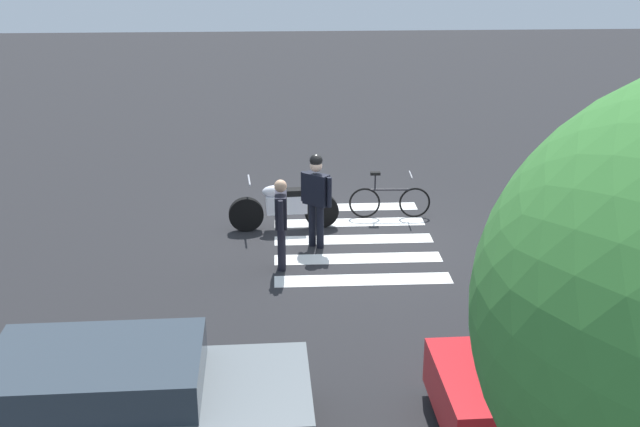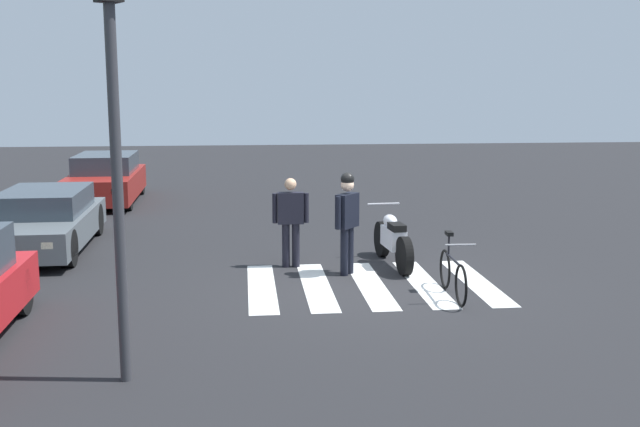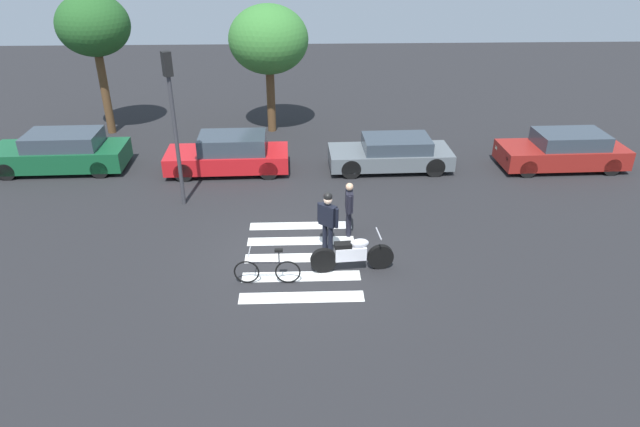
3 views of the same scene
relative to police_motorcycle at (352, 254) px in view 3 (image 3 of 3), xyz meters
name	(u,v)px [view 3 (image 3 of 3)]	position (x,y,z in m)	size (l,w,h in m)	color
ground_plane	(301,258)	(-1.31, 0.63, -0.47)	(60.00, 60.00, 0.00)	#232326
police_motorcycle	(352,254)	(0.00, 0.00, 0.00)	(2.17, 0.62, 1.06)	black
leaning_bicycle	(268,271)	(-2.15, -0.52, -0.11)	(1.67, 0.46, 0.98)	black
officer_on_foot	(349,206)	(0.06, 1.87, 0.45)	(0.22, 0.66, 1.63)	black
officer_by_motorcycle	(328,218)	(-0.58, 0.93, 0.57)	(0.55, 0.46, 1.80)	black
crosswalk_stripes	(301,258)	(-1.31, 0.63, -0.47)	(3.02, 4.05, 0.01)	silver
car_green_compact	(61,152)	(-9.94, 7.03, 0.20)	(4.73, 1.95, 1.41)	black
car_red_convertible	(229,154)	(-3.85, 6.65, 0.19)	(4.38, 1.84, 1.38)	black
car_grey_coupe	(391,153)	(2.01, 6.70, 0.12)	(4.44, 1.87, 1.20)	black
car_maroon_wagon	(563,151)	(8.28, 6.58, 0.18)	(4.51, 1.88, 1.35)	black
traffic_light_pole	(172,107)	(-5.06, 4.06, 2.71)	(0.33, 0.36, 4.80)	#38383D
street_tree_near	(93,26)	(-9.39, 11.11, 3.92)	(2.85, 2.85, 5.66)	brown
street_tree_mid	(269,40)	(-2.51, 11.11, 3.35)	(3.23, 3.23, 5.22)	brown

